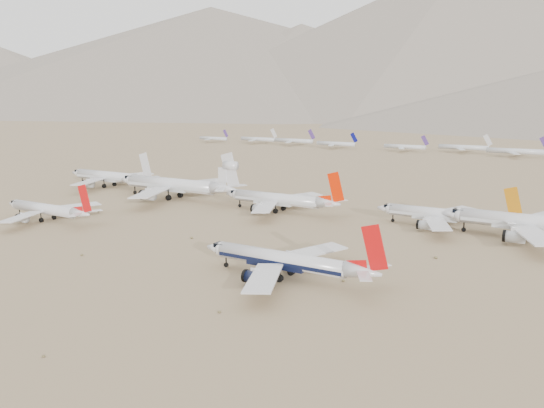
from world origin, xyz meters
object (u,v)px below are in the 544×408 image
(main_airliner, at_px, (288,261))
(second_airliner, at_px, (48,210))
(row2_white_trijet, at_px, (177,185))
(row2_navy_widebody, at_px, (536,223))

(main_airliner, xyz_separation_m, second_airliner, (-100.36, 11.20, -0.27))
(main_airliner, relative_size, row2_white_trijet, 0.74)
(main_airliner, bearing_deg, row2_navy_widebody, 55.79)
(row2_white_trijet, bearing_deg, second_airliner, -101.01)
(row2_navy_widebody, height_order, row2_white_trijet, row2_white_trijet)
(row2_navy_widebody, relative_size, row2_white_trijet, 0.86)
(main_airliner, distance_m, row2_white_trijet, 111.32)
(row2_navy_widebody, bearing_deg, row2_white_trijet, -178.98)
(main_airliner, xyz_separation_m, row2_white_trijet, (-89.72, 65.87, 1.86))
(second_airliner, relative_size, row2_navy_widebody, 0.79)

